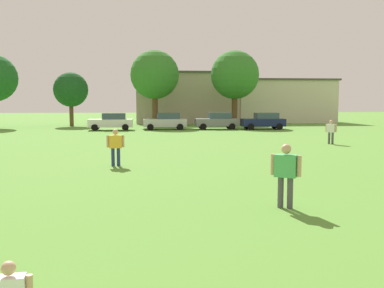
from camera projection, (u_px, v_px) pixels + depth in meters
The scene contains 13 objects.
ground_plane at pixel (148, 142), 30.83m from camera, with size 160.00×160.00×0.00m, color #568C33.
adult_bystander at pixel (286, 170), 11.53m from camera, with size 0.71×0.57×1.72m.
bystander_near_trees at pixel (331, 130), 28.94m from camera, with size 0.58×0.58×1.61m.
bystander_midfield at pixel (116, 144), 19.10m from camera, with size 0.78×0.32×1.63m.
parked_car_white_0 at pixel (112, 121), 42.97m from camera, with size 4.30×2.02×1.68m.
parked_car_silver_1 at pixel (166, 121), 43.71m from camera, with size 4.30×2.02×1.68m.
parked_car_gray_2 at pixel (217, 121), 44.54m from camera, with size 4.30×2.02×1.68m.
parked_car_navy_3 at pixel (264, 121), 44.22m from camera, with size 4.30×2.02×1.68m.
tree_left at pixel (71, 90), 49.98m from camera, with size 3.94×3.94×6.14m.
tree_right at pixel (155, 75), 49.70m from camera, with size 5.54×5.54×8.64m.
tree_far_right at pixel (235, 75), 50.09m from camera, with size 5.55×5.55×8.64m.
house_left at pixel (280, 101), 60.03m from camera, with size 13.49×8.70×5.77m.
house_right at pixel (185, 98), 58.56m from camera, with size 13.53×9.25×6.60m.
Camera 1 is at (-0.27, -0.86, 2.84)m, focal length 40.82 mm.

